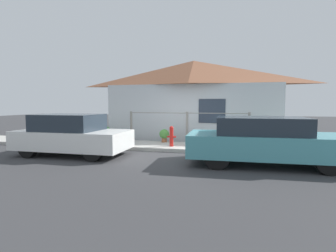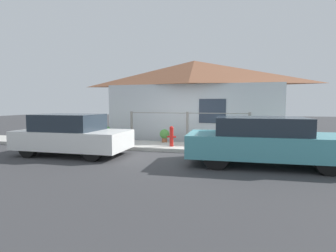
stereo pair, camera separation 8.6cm
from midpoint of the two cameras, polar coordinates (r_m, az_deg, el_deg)
The scene contains 10 objects.
ground_plane at distance 9.12m, azimuth 2.68°, elevation -5.86°, with size 60.00×60.00×0.00m, color #38383A.
sidewalk at distance 9.96m, azimuth 3.70°, elevation -4.58°, with size 24.00×1.76×0.13m.
house at distance 12.20m, azimuth 5.84°, elevation 10.53°, with size 7.93×2.23×3.66m.
fence at distance 10.58m, azimuth 4.45°, elevation 0.05°, with size 4.90×0.10×1.25m.
car_left at distance 9.22m, azimuth -19.92°, elevation -1.81°, with size 3.66×1.72×1.35m.
car_right at distance 7.69m, azimuth 20.61°, elevation -3.01°, with size 4.32×1.91×1.33m.
fire_hydrant at distance 9.64m, azimuth 1.04°, elevation -2.14°, with size 0.33×0.15×0.75m.
potted_plant_near_hydrant at distance 10.70m, azimuth -0.53°, elevation -1.92°, with size 0.40×0.40×0.53m.
potted_plant_by_fence at distance 11.41m, azimuth -13.28°, elevation -1.44°, with size 0.53×0.53×0.63m.
potted_plant_corner at distance 10.22m, azimuth 18.56°, elevation -2.10°, with size 0.59×0.59×0.68m.
Camera 2 is at (1.84, -8.77, 1.69)m, focal length 28.00 mm.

